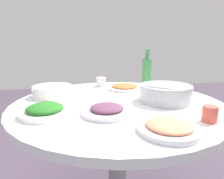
% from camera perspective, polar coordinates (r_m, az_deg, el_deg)
% --- Properties ---
extents(round_dining_table, '(1.19, 1.19, 0.76)m').
position_cam_1_polar(round_dining_table, '(1.18, 1.70, -8.54)').
color(round_dining_table, '#99999E').
rests_on(round_dining_table, ground).
extents(rice_bowl, '(0.29, 0.29, 0.11)m').
position_cam_1_polar(rice_bowl, '(1.16, 15.25, -0.97)').
color(rice_bowl, '#B2B5BA').
rests_on(rice_bowl, round_dining_table).
extents(soup_bowl, '(0.24, 0.24, 0.07)m').
position_cam_1_polar(soup_bowl, '(1.30, -16.82, -0.52)').
color(soup_bowl, white).
rests_on(soup_bowl, round_dining_table).
extents(dish_eggplant, '(0.24, 0.24, 0.05)m').
position_cam_1_polar(dish_eggplant, '(0.93, -1.52, -6.01)').
color(dish_eggplant, silver).
rests_on(dish_eggplant, round_dining_table).
extents(dish_tofu_braise, '(0.23, 0.23, 0.04)m').
position_cam_1_polar(dish_tofu_braise, '(1.43, 3.67, 0.67)').
color(dish_tofu_braise, silver).
rests_on(dish_tofu_braise, round_dining_table).
extents(dish_shrimp, '(0.24, 0.24, 0.04)m').
position_cam_1_polar(dish_shrimp, '(0.78, 16.20, -10.44)').
color(dish_shrimp, silver).
rests_on(dish_shrimp, round_dining_table).
extents(dish_greens, '(0.23, 0.23, 0.06)m').
position_cam_1_polar(dish_greens, '(0.96, -18.85, -5.79)').
color(dish_greens, white).
rests_on(dish_greens, round_dining_table).
extents(green_bottle, '(0.07, 0.07, 0.29)m').
position_cam_1_polar(green_bottle, '(1.57, 10.03, 5.17)').
color(green_bottle, '#3D8C47').
rests_on(green_bottle, round_dining_table).
extents(tea_cup_near, '(0.07, 0.07, 0.07)m').
position_cam_1_polar(tea_cup_near, '(1.54, -3.14, 2.21)').
color(tea_cup_near, silver).
rests_on(tea_cup_near, round_dining_table).
extents(tea_cup_far, '(0.06, 0.06, 0.07)m').
position_cam_1_polar(tea_cup_far, '(0.93, 26.49, -6.37)').
color(tea_cup_far, '#CF4E3E').
rests_on(tea_cup_far, round_dining_table).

